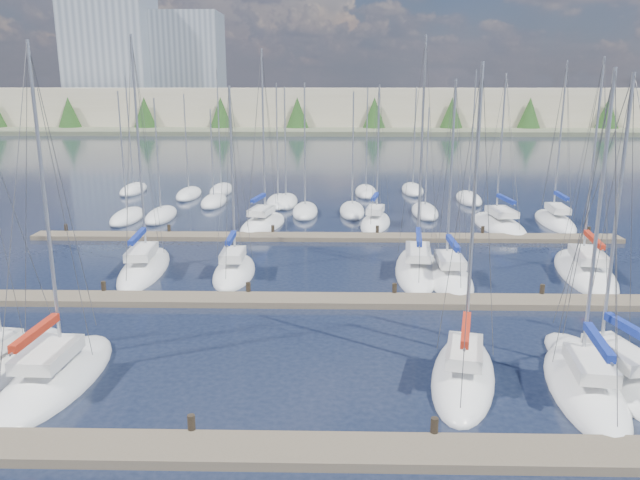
{
  "coord_description": "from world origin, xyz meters",
  "views": [
    {
      "loc": [
        0.67,
        -15.43,
        11.49
      ],
      "look_at": [
        0.0,
        14.0,
        4.0
      ],
      "focal_mm": 35.0,
      "sensor_mm": 36.0,
      "label": 1
    }
  ],
  "objects_px": {
    "sailboat_q": "(499,225)",
    "sailboat_o": "(263,224)",
    "sailboat_c": "(56,377)",
    "sailboat_r": "(555,221)",
    "sailboat_m": "(585,272)",
    "sailboat_l": "(448,277)",
    "sailboat_f": "(610,376)",
    "sailboat_p": "(375,223)",
    "sailboat_d": "(463,375)",
    "sailboat_e": "(585,388)",
    "sailboat_i": "(144,268)",
    "sailboat_k": "(417,268)",
    "sailboat_j": "(234,271)"
  },
  "relations": [
    {
      "from": "sailboat_q",
      "to": "sailboat_o",
      "type": "relative_size",
      "value": 0.88
    },
    {
      "from": "sailboat_q",
      "to": "sailboat_c",
      "type": "xyz_separation_m",
      "value": [
        -24.4,
        -27.54,
        0.01
      ]
    },
    {
      "from": "sailboat_r",
      "to": "sailboat_m",
      "type": "bearing_deg",
      "value": -98.95
    },
    {
      "from": "sailboat_l",
      "to": "sailboat_o",
      "type": "distance_m",
      "value": 18.82
    },
    {
      "from": "sailboat_c",
      "to": "sailboat_f",
      "type": "xyz_separation_m",
      "value": [
        21.91,
        0.58,
        0.0
      ]
    },
    {
      "from": "sailboat_l",
      "to": "sailboat_p",
      "type": "relative_size",
      "value": 1.03
    },
    {
      "from": "sailboat_r",
      "to": "sailboat_d",
      "type": "height_order",
      "value": "sailboat_r"
    },
    {
      "from": "sailboat_o",
      "to": "sailboat_m",
      "type": "bearing_deg",
      "value": -19.2
    },
    {
      "from": "sailboat_d",
      "to": "sailboat_r",
      "type": "bearing_deg",
      "value": 78.19
    },
    {
      "from": "sailboat_e",
      "to": "sailboat_l",
      "type": "bearing_deg",
      "value": 108.15
    },
    {
      "from": "sailboat_m",
      "to": "sailboat_q",
      "type": "bearing_deg",
      "value": 107.3
    },
    {
      "from": "sailboat_q",
      "to": "sailboat_e",
      "type": "distance_m",
      "value": 28.23
    },
    {
      "from": "sailboat_l",
      "to": "sailboat_r",
      "type": "height_order",
      "value": "sailboat_r"
    },
    {
      "from": "sailboat_l",
      "to": "sailboat_i",
      "type": "height_order",
      "value": "sailboat_i"
    },
    {
      "from": "sailboat_e",
      "to": "sailboat_l",
      "type": "xyz_separation_m",
      "value": [
        -2.73,
        13.93,
        -0.01
      ]
    },
    {
      "from": "sailboat_q",
      "to": "sailboat_r",
      "type": "relative_size",
      "value": 0.93
    },
    {
      "from": "sailboat_r",
      "to": "sailboat_q",
      "type": "bearing_deg",
      "value": -160.56
    },
    {
      "from": "sailboat_k",
      "to": "sailboat_i",
      "type": "distance_m",
      "value": 17.07
    },
    {
      "from": "sailboat_j",
      "to": "sailboat_c",
      "type": "bearing_deg",
      "value": -109.92
    },
    {
      "from": "sailboat_q",
      "to": "sailboat_j",
      "type": "relative_size",
      "value": 1.07
    },
    {
      "from": "sailboat_o",
      "to": "sailboat_j",
      "type": "bearing_deg",
      "value": -79.6
    },
    {
      "from": "sailboat_c",
      "to": "sailboat_p",
      "type": "relative_size",
      "value": 1.14
    },
    {
      "from": "sailboat_k",
      "to": "sailboat_o",
      "type": "xyz_separation_m",
      "value": [
        -11.04,
        12.22,
        0.01
      ]
    },
    {
      "from": "sailboat_r",
      "to": "sailboat_e",
      "type": "bearing_deg",
      "value": -103.76
    },
    {
      "from": "sailboat_q",
      "to": "sailboat_f",
      "type": "height_order",
      "value": "sailboat_q"
    },
    {
      "from": "sailboat_q",
      "to": "sailboat_c",
      "type": "relative_size",
      "value": 0.94
    },
    {
      "from": "sailboat_q",
      "to": "sailboat_m",
      "type": "bearing_deg",
      "value": -86.9
    },
    {
      "from": "sailboat_l",
      "to": "sailboat_f",
      "type": "relative_size",
      "value": 0.99
    },
    {
      "from": "sailboat_r",
      "to": "sailboat_i",
      "type": "height_order",
      "value": "sailboat_i"
    },
    {
      "from": "sailboat_j",
      "to": "sailboat_d",
      "type": "bearing_deg",
      "value": -51.6
    },
    {
      "from": "sailboat_r",
      "to": "sailboat_m",
      "type": "distance_m",
      "value": 14.6
    },
    {
      "from": "sailboat_e",
      "to": "sailboat_m",
      "type": "bearing_deg",
      "value": 75.9
    },
    {
      "from": "sailboat_k",
      "to": "sailboat_m",
      "type": "xyz_separation_m",
      "value": [
        10.22,
        -0.47,
        -0.01
      ]
    },
    {
      "from": "sailboat_i",
      "to": "sailboat_m",
      "type": "distance_m",
      "value": 27.29
    },
    {
      "from": "sailboat_i",
      "to": "sailboat_d",
      "type": "relative_size",
      "value": 1.15
    },
    {
      "from": "sailboat_c",
      "to": "sailboat_l",
      "type": "bearing_deg",
      "value": 39.93
    },
    {
      "from": "sailboat_e",
      "to": "sailboat_c",
      "type": "relative_size",
      "value": 0.93
    },
    {
      "from": "sailboat_r",
      "to": "sailboat_j",
      "type": "bearing_deg",
      "value": -145.92
    },
    {
      "from": "sailboat_j",
      "to": "sailboat_i",
      "type": "bearing_deg",
      "value": 172.82
    },
    {
      "from": "sailboat_i",
      "to": "sailboat_d",
      "type": "distance_m",
      "value": 22.22
    },
    {
      "from": "sailboat_m",
      "to": "sailboat_r",
      "type": "bearing_deg",
      "value": 86.41
    },
    {
      "from": "sailboat_i",
      "to": "sailboat_d",
      "type": "bearing_deg",
      "value": -44.33
    },
    {
      "from": "sailboat_e",
      "to": "sailboat_f",
      "type": "xyz_separation_m",
      "value": [
        1.38,
        1.01,
        -0.0
      ]
    },
    {
      "from": "sailboat_d",
      "to": "sailboat_j",
      "type": "bearing_deg",
      "value": 142.76
    },
    {
      "from": "sailboat_p",
      "to": "sailboat_f",
      "type": "height_order",
      "value": "sailboat_f"
    },
    {
      "from": "sailboat_q",
      "to": "sailboat_c",
      "type": "bearing_deg",
      "value": -137.31
    },
    {
      "from": "sailboat_d",
      "to": "sailboat_o",
      "type": "distance_m",
      "value": 29.04
    },
    {
      "from": "sailboat_p",
      "to": "sailboat_d",
      "type": "distance_m",
      "value": 27.6
    },
    {
      "from": "sailboat_q",
      "to": "sailboat_i",
      "type": "xyz_separation_m",
      "value": [
        -25.29,
        -12.69,
        0.02
      ]
    },
    {
      "from": "sailboat_k",
      "to": "sailboat_f",
      "type": "height_order",
      "value": "sailboat_k"
    }
  ]
}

